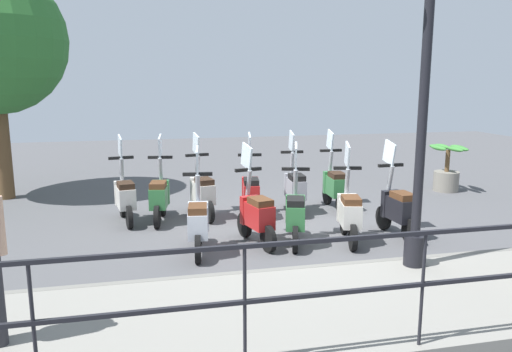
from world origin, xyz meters
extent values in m
plane|color=#4C4C4F|center=(0.00, 0.00, 0.00)|extent=(28.00, 28.00, 0.00)
cube|color=gray|center=(-3.20, 0.00, 0.07)|extent=(2.20, 20.00, 0.15)
cube|color=slate|center=(-2.15, 0.00, 0.07)|extent=(0.10, 20.00, 0.15)
cube|color=black|center=(-4.20, 0.00, 1.20)|extent=(0.04, 16.00, 0.04)
cube|color=black|center=(-4.20, 0.00, 0.73)|extent=(0.04, 16.00, 0.04)
cylinder|color=black|center=(-4.20, 0.00, 0.68)|extent=(0.03, 0.03, 1.05)
cylinder|color=black|center=(-4.20, 1.60, 0.68)|extent=(0.03, 0.03, 1.05)
cylinder|color=black|center=(-4.20, 3.20, 0.68)|extent=(0.03, 0.03, 1.05)
cylinder|color=black|center=(-2.40, -0.99, 0.35)|extent=(0.26, 0.26, 0.40)
cylinder|color=black|center=(-2.40, -0.99, 2.08)|extent=(0.12, 0.12, 3.86)
cylinder|color=brown|center=(3.51, 5.27, 1.08)|extent=(0.36, 0.36, 2.17)
cylinder|color=slate|center=(2.05, -4.40, 0.23)|extent=(0.56, 0.56, 0.45)
cylinder|color=brown|center=(2.05, -4.40, 0.70)|extent=(0.10, 0.10, 0.50)
ellipsoid|color=#387A33|center=(2.30, -4.40, 1.00)|extent=(0.56, 0.16, 0.10)
ellipsoid|color=#387A33|center=(1.80, -4.40, 1.00)|extent=(0.56, 0.16, 0.10)
ellipsoid|color=#387A33|center=(2.05, -4.15, 1.00)|extent=(0.56, 0.16, 0.10)
ellipsoid|color=#387A33|center=(2.05, -4.65, 1.00)|extent=(0.56, 0.16, 0.10)
ellipsoid|color=#387A33|center=(2.23, -4.22, 1.00)|extent=(0.56, 0.16, 0.10)
ellipsoid|color=#387A33|center=(1.87, -4.58, 1.00)|extent=(0.56, 0.16, 0.10)
cylinder|color=black|center=(-0.40, -1.59, 0.20)|extent=(0.40, 0.10, 0.40)
cylinder|color=black|center=(-1.23, -1.62, 0.20)|extent=(0.40, 0.10, 0.40)
cube|color=black|center=(-0.90, -1.61, 0.48)|extent=(0.61, 0.30, 0.36)
cube|color=black|center=(-0.61, -1.59, 0.50)|extent=(0.13, 0.30, 0.44)
cube|color=#4C2D19|center=(-0.97, -1.61, 0.71)|extent=(0.41, 0.28, 0.10)
cylinder|color=gray|center=(-0.55, -1.59, 0.85)|extent=(0.19, 0.08, 0.55)
cube|color=black|center=(-0.55, -1.59, 1.13)|extent=(0.08, 0.44, 0.05)
cube|color=silver|center=(-0.49, -1.59, 1.33)|extent=(0.39, 0.05, 0.42)
cylinder|color=black|center=(-0.50, -0.83, 0.20)|extent=(0.41, 0.17, 0.40)
cylinder|color=black|center=(-1.30, -0.64, 0.20)|extent=(0.41, 0.17, 0.40)
cube|color=beige|center=(-0.98, -0.71, 0.48)|extent=(0.65, 0.41, 0.36)
cube|color=beige|center=(-0.70, -0.78, 0.50)|extent=(0.19, 0.32, 0.44)
cube|color=#4C2D19|center=(-1.05, -0.70, 0.71)|extent=(0.45, 0.35, 0.10)
cylinder|color=gray|center=(-0.64, -0.80, 0.85)|extent=(0.19, 0.11, 0.55)
cube|color=black|center=(-0.64, -0.80, 1.13)|extent=(0.16, 0.44, 0.05)
cube|color=silver|center=(-0.58, -0.81, 1.33)|extent=(0.38, 0.12, 0.42)
cylinder|color=black|center=(-0.40, -0.01, 0.20)|extent=(0.41, 0.19, 0.40)
cylinder|color=black|center=(-1.19, 0.23, 0.20)|extent=(0.41, 0.19, 0.40)
cube|color=#2D6B38|center=(-0.88, 0.13, 0.48)|extent=(0.66, 0.44, 0.36)
cube|color=#2D6B38|center=(-0.60, 0.05, 0.50)|extent=(0.20, 0.32, 0.44)
cube|color=black|center=(-0.94, 0.15, 0.71)|extent=(0.46, 0.36, 0.10)
cylinder|color=gray|center=(-0.54, 0.03, 0.85)|extent=(0.20, 0.12, 0.55)
cube|color=black|center=(-0.54, 0.03, 1.13)|extent=(0.18, 0.44, 0.05)
cube|color=silver|center=(-0.48, 0.01, 1.33)|extent=(0.38, 0.14, 0.42)
cylinder|color=black|center=(-0.28, 0.80, 0.20)|extent=(0.41, 0.17, 0.40)
cylinder|color=black|center=(-1.08, 0.61, 0.20)|extent=(0.41, 0.17, 0.40)
cube|color=#B21E1E|center=(-0.76, 0.69, 0.48)|extent=(0.65, 0.41, 0.36)
cube|color=#B21E1E|center=(-0.48, 0.75, 0.50)|extent=(0.19, 0.32, 0.44)
cube|color=#4C2D19|center=(-0.83, 0.67, 0.71)|extent=(0.45, 0.35, 0.10)
cylinder|color=gray|center=(-0.42, 0.77, 0.85)|extent=(0.19, 0.11, 0.55)
cube|color=black|center=(-0.42, 0.77, 1.13)|extent=(0.16, 0.44, 0.05)
cube|color=silver|center=(-0.37, 0.78, 1.33)|extent=(0.38, 0.12, 0.42)
cylinder|color=black|center=(-0.49, 1.56, 0.20)|extent=(0.41, 0.13, 0.40)
cylinder|color=black|center=(-1.31, 1.67, 0.20)|extent=(0.41, 0.13, 0.40)
cube|color=#B7BCC6|center=(-0.98, 1.63, 0.48)|extent=(0.63, 0.36, 0.36)
cube|color=#B7BCC6|center=(-0.69, 1.59, 0.50)|extent=(0.16, 0.31, 0.44)
cube|color=#4C2D19|center=(-1.05, 1.63, 0.71)|extent=(0.43, 0.31, 0.10)
cylinder|color=gray|center=(-0.63, 1.58, 0.85)|extent=(0.19, 0.09, 0.55)
cube|color=black|center=(-0.63, 1.58, 1.13)|extent=(0.12, 0.44, 0.05)
cube|color=silver|center=(-0.58, 1.57, 1.33)|extent=(0.39, 0.08, 0.42)
cylinder|color=black|center=(1.48, -1.29, 0.20)|extent=(0.40, 0.10, 0.40)
cylinder|color=black|center=(0.65, -1.25, 0.20)|extent=(0.40, 0.10, 0.40)
cube|color=#2D6B38|center=(0.98, -1.27, 0.48)|extent=(0.61, 0.31, 0.36)
cube|color=#2D6B38|center=(1.27, -1.28, 0.50)|extent=(0.13, 0.31, 0.44)
cube|color=black|center=(0.91, -1.26, 0.71)|extent=(0.41, 0.28, 0.10)
cylinder|color=gray|center=(1.33, -1.28, 0.85)|extent=(0.19, 0.08, 0.55)
cube|color=black|center=(1.33, -1.28, 1.13)|extent=(0.08, 0.44, 0.05)
cube|color=silver|center=(1.39, -1.29, 1.33)|extent=(0.39, 0.05, 0.42)
cylinder|color=black|center=(1.44, -0.48, 0.20)|extent=(0.40, 0.11, 0.40)
cylinder|color=black|center=(0.62, -0.42, 0.20)|extent=(0.40, 0.11, 0.40)
cube|color=gray|center=(0.95, -0.45, 0.48)|extent=(0.62, 0.32, 0.36)
cube|color=gray|center=(1.23, -0.46, 0.50)|extent=(0.14, 0.31, 0.44)
cube|color=black|center=(0.88, -0.44, 0.71)|extent=(0.42, 0.29, 0.10)
cylinder|color=gray|center=(1.29, -0.47, 0.85)|extent=(0.19, 0.08, 0.55)
cube|color=black|center=(1.29, -0.47, 1.13)|extent=(0.09, 0.44, 0.05)
cube|color=silver|center=(1.35, -0.47, 1.33)|extent=(0.39, 0.06, 0.42)
cylinder|color=black|center=(1.25, 0.39, 0.20)|extent=(0.41, 0.14, 0.40)
cylinder|color=black|center=(0.43, 0.52, 0.20)|extent=(0.41, 0.14, 0.40)
cube|color=#B21E1E|center=(0.76, 0.47, 0.48)|extent=(0.64, 0.37, 0.36)
cube|color=#B21E1E|center=(1.05, 0.42, 0.50)|extent=(0.16, 0.31, 0.44)
cube|color=black|center=(0.69, 0.48, 0.71)|extent=(0.43, 0.32, 0.10)
cylinder|color=gray|center=(1.10, 0.41, 0.85)|extent=(0.19, 0.10, 0.55)
cube|color=black|center=(1.10, 0.41, 1.13)|extent=(0.13, 0.44, 0.05)
cube|color=silver|center=(1.16, 0.41, 1.33)|extent=(0.39, 0.09, 0.42)
cylinder|color=black|center=(1.46, 1.40, 0.20)|extent=(0.41, 0.15, 0.40)
cylinder|color=black|center=(0.64, 1.25, 0.20)|extent=(0.41, 0.15, 0.40)
cube|color=beige|center=(0.96, 1.31, 0.48)|extent=(0.64, 0.38, 0.36)
cube|color=beige|center=(1.25, 1.36, 0.50)|extent=(0.17, 0.32, 0.44)
cube|color=black|center=(0.90, 1.30, 0.71)|extent=(0.44, 0.33, 0.10)
cylinder|color=gray|center=(1.31, 1.37, 0.85)|extent=(0.19, 0.10, 0.55)
cube|color=black|center=(1.31, 1.37, 1.13)|extent=(0.14, 0.44, 0.05)
cube|color=silver|center=(1.37, 1.38, 1.33)|extent=(0.39, 0.10, 0.42)
cylinder|color=black|center=(1.32, 2.03, 0.20)|extent=(0.41, 0.14, 0.40)
cylinder|color=black|center=(0.50, 2.17, 0.20)|extent=(0.41, 0.14, 0.40)
cube|color=#2D6B38|center=(0.82, 2.11, 0.48)|extent=(0.64, 0.37, 0.36)
cube|color=#2D6B38|center=(1.11, 2.07, 0.50)|extent=(0.17, 0.32, 0.44)
cube|color=#4C2D19|center=(0.76, 2.12, 0.71)|extent=(0.44, 0.32, 0.10)
cylinder|color=gray|center=(1.17, 2.06, 0.85)|extent=(0.19, 0.10, 0.55)
cube|color=black|center=(1.17, 2.06, 1.13)|extent=(0.13, 0.44, 0.05)
cube|color=silver|center=(1.23, 2.05, 1.33)|extent=(0.39, 0.09, 0.42)
cylinder|color=black|center=(1.41, 2.77, 0.20)|extent=(0.41, 0.15, 0.40)
cylinder|color=black|center=(0.60, 2.63, 0.20)|extent=(0.41, 0.15, 0.40)
cube|color=beige|center=(0.92, 2.69, 0.48)|extent=(0.64, 0.38, 0.36)
cube|color=beige|center=(1.21, 2.73, 0.50)|extent=(0.17, 0.32, 0.44)
cube|color=black|center=(0.85, 2.67, 0.71)|extent=(0.44, 0.32, 0.10)
cylinder|color=gray|center=(1.27, 2.74, 0.85)|extent=(0.19, 0.10, 0.55)
cube|color=black|center=(1.27, 2.74, 1.13)|extent=(0.13, 0.44, 0.05)
cube|color=silver|center=(1.33, 2.75, 1.33)|extent=(0.39, 0.09, 0.42)
camera|label=1|loc=(-7.90, 2.35, 2.49)|focal=35.00mm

